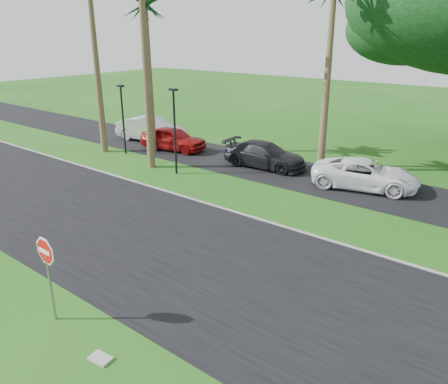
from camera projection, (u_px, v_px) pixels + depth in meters
ground at (129, 269)px, 14.52m from camera, size 120.00×120.00×0.00m
road at (171, 247)px, 15.99m from camera, size 120.00×8.00×0.02m
parking_strip at (307, 176)px, 23.73m from camera, size 120.00×5.00×0.02m
curb at (237, 212)px, 18.97m from camera, size 120.00×0.12×0.06m
stop_sign_near at (47, 262)px, 11.40m from camera, size 1.05×0.07×2.62m
palm_left_mid at (145, 8)px, 25.70m from camera, size 5.00×5.00×10.00m
streetlight_left at (123, 115)px, 27.32m from camera, size 0.45×0.25×4.34m
streetlight_right at (175, 126)px, 23.34m from camera, size 0.45×0.25×4.64m
car_silver at (151, 129)px, 31.03m from camera, size 5.39×2.53×1.71m
car_red at (173, 139)px, 28.74m from camera, size 4.70×2.63×1.51m
car_dark at (265, 155)px, 25.14m from camera, size 5.07×2.40×1.43m
car_minivan at (365, 175)px, 21.75m from camera, size 5.60×3.61×1.44m
utility_slab at (100, 358)px, 10.53m from camera, size 0.59×0.42×0.06m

